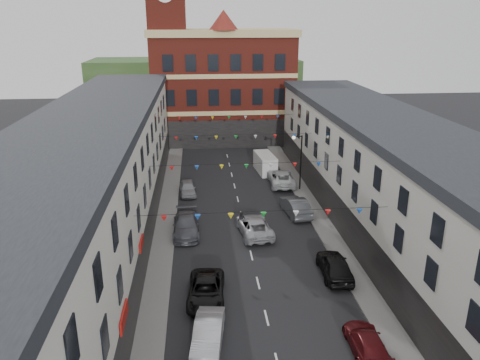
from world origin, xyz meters
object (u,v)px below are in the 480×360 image
object	(u,v)px
car_left_d	(186,225)
moving_car	(254,226)
car_left_b	(208,334)
white_van	(265,163)
car_right_f	(281,178)
street_lamp	(299,155)
car_right_c	(367,343)
car_right_e	(295,206)
pedestrian	(242,221)
car_right_d	(335,266)
car_left_c	(206,290)
car_left_e	(188,188)

from	to	relation	value
car_left_d	moving_car	distance (m)	5.76
car_left_b	car_left_d	size ratio (longest dim) A/B	0.82
car_left_d	white_van	world-z (taller)	white_van
car_right_f	street_lamp	bearing A→B (deg)	126.30
car_left_b	car_right_c	bearing A→B (deg)	-1.75
street_lamp	car_right_e	world-z (taller)	street_lamp
car_left_d	pedestrian	xyz separation A→B (m)	(4.72, 0.17, 0.07)
street_lamp	car_right_f	distance (m)	3.97
car_left_b	car_left_d	xyz separation A→B (m)	(-1.45, 14.59, 0.05)
car_left_b	white_van	xyz separation A→B (m)	(7.65, 30.90, 0.33)
car_left_d	white_van	bearing A→B (deg)	60.63
car_right_d	pedestrian	size ratio (longest dim) A/B	2.80
white_van	moving_car	bearing A→B (deg)	-107.02
car_right_c	car_right_f	size ratio (longest dim) A/B	0.77
car_left_c	car_left_d	world-z (taller)	car_left_d
white_van	car_right_f	bearing A→B (deg)	-82.42
car_left_e	white_van	world-z (taller)	white_van
street_lamp	white_van	bearing A→B (deg)	110.37
moving_car	car_left_c	bearing A→B (deg)	59.57
car_left_d	car_right_d	bearing A→B (deg)	-37.27
car_left_d	car_right_f	size ratio (longest dim) A/B	0.95
car_right_c	car_right_e	xyz separation A→B (m)	(0.04, 19.29, 0.19)
car_left_d	car_left_b	bearing A→B (deg)	-84.57
moving_car	white_van	size ratio (longest dim) A/B	1.12
car_left_b	car_left_e	xyz separation A→B (m)	(-1.43, 24.08, -0.05)
white_van	pedestrian	distance (m)	16.73
car_right_c	car_right_f	bearing A→B (deg)	-88.56
white_van	car_right_c	bearing A→B (deg)	-94.19
car_left_c	street_lamp	bearing A→B (deg)	66.57
car_right_f	pedestrian	distance (m)	12.69
car_left_b	moving_car	size ratio (longest dim) A/B	0.82
car_right_d	car_right_f	size ratio (longest dim) A/B	0.84
car_left_d	car_right_f	distance (m)	15.47
moving_car	pedestrian	distance (m)	1.29
street_lamp	car_left_e	world-z (taller)	street_lamp
street_lamp	white_van	xyz separation A→B (m)	(-2.50, 6.74, -2.84)
car_left_c	car_right_f	size ratio (longest dim) A/B	0.88
car_right_c	pedestrian	bearing A→B (deg)	-70.09
moving_car	car_right_c	bearing A→B (deg)	99.28
car_left_d	car_right_c	world-z (taller)	car_left_d
car_left_e	moving_car	distance (m)	11.62
car_left_e	white_van	bearing A→B (deg)	32.78
car_left_c	car_right_d	bearing A→B (deg)	17.24
car_right_c	car_right_f	world-z (taller)	car_right_f
car_left_e	pedestrian	distance (m)	10.44
car_right_c	car_left_d	bearing A→B (deg)	-56.18
car_left_c	car_right_c	distance (m)	10.39
pedestrian	car_right_e	bearing A→B (deg)	47.32
car_left_e	white_van	size ratio (longest dim) A/B	0.83
car_right_d	car_right_e	distance (m)	11.23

